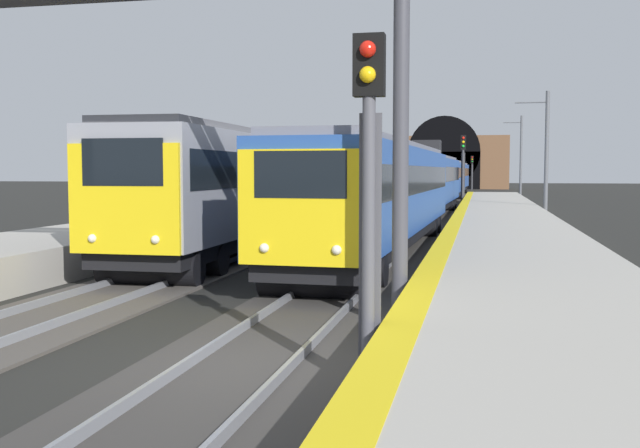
# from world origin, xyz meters

# --- Properties ---
(ground_plane) EXTENTS (320.00, 320.00, 0.00)m
(ground_plane) POSITION_xyz_m (0.00, 0.00, 0.00)
(ground_plane) COLOR black
(platform_right) EXTENTS (112.00, 4.21, 0.94)m
(platform_right) POSITION_xyz_m (0.00, -4.18, 0.47)
(platform_right) COLOR #ADA89E
(platform_right) RESTS_ON ground_plane
(platform_right_edge_strip) EXTENTS (112.00, 0.50, 0.01)m
(platform_right_edge_strip) POSITION_xyz_m (0.00, -2.33, 0.94)
(platform_right_edge_strip) COLOR yellow
(platform_right_edge_strip) RESTS_ON platform_right
(track_main_line) EXTENTS (160.00, 3.13, 0.21)m
(track_main_line) POSITION_xyz_m (0.00, 0.00, 0.04)
(track_main_line) COLOR #383533
(track_main_line) RESTS_ON ground_plane
(train_main_approaching) EXTENTS (81.17, 3.31, 4.63)m
(train_main_approaching) POSITION_xyz_m (44.88, 0.00, 2.15)
(train_main_approaching) COLOR #264C99
(train_main_approaching) RESTS_ON ground_plane
(train_adjacent_platform) EXTENTS (64.63, 3.15, 5.00)m
(train_adjacent_platform) POSITION_xyz_m (37.57, 4.78, 2.34)
(train_adjacent_platform) COLOR gray
(train_adjacent_platform) RESTS_ON ground_plane
(railway_signal_near) EXTENTS (0.39, 0.38, 4.47)m
(railway_signal_near) POSITION_xyz_m (-0.96, -1.91, 2.65)
(railway_signal_near) COLOR #4C4C54
(railway_signal_near) RESTS_ON ground_plane
(railway_signal_mid) EXTENTS (0.39, 0.38, 5.40)m
(railway_signal_mid) POSITION_xyz_m (44.91, -1.91, 3.26)
(railway_signal_mid) COLOR #38383D
(railway_signal_mid) RESTS_ON ground_plane
(railway_signal_far) EXTENTS (0.39, 0.38, 4.88)m
(railway_signal_far) POSITION_xyz_m (95.85, -1.91, 2.97)
(railway_signal_far) COLOR #38383D
(railway_signal_far) RESTS_ON ground_plane
(overhead_signal_gantry) EXTENTS (0.70, 8.81, 6.89)m
(overhead_signal_gantry) POSITION_xyz_m (2.89, 2.39, 5.23)
(overhead_signal_gantry) COLOR #3F3F47
(overhead_signal_gantry) RESTS_ON ground_plane
(tunnel_portal) EXTENTS (2.37, 19.35, 11.10)m
(tunnel_portal) POSITION_xyz_m (103.99, 2.39, 4.10)
(tunnel_portal) COLOR brown
(tunnel_portal) RESTS_ON ground_plane
(catenary_mast_near) EXTENTS (0.22, 1.74, 7.73)m
(catenary_mast_near) POSITION_xyz_m (58.39, -6.66, 3.95)
(catenary_mast_near) COLOR #595B60
(catenary_mast_near) RESTS_ON ground_plane
(catenary_mast_far) EXTENTS (0.22, 1.83, 7.11)m
(catenary_mast_far) POSITION_xyz_m (31.72, -6.66, 3.65)
(catenary_mast_far) COLOR #595B60
(catenary_mast_far) RESTS_ON ground_plane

